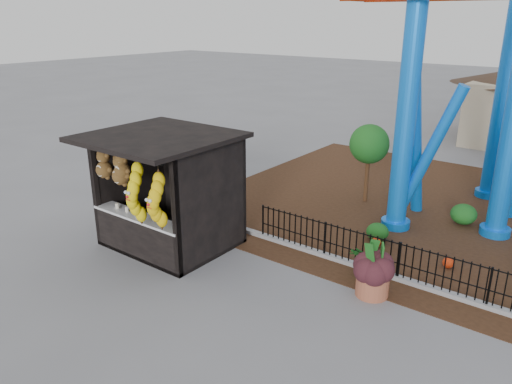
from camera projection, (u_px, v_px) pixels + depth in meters
The scene contains 9 objects.
ground at pixel (226, 296), 11.27m from camera, with size 120.00×120.00×0.00m, color slate.
mulch_bed at pixel (501, 226), 14.98m from camera, with size 18.00×12.00×0.02m, color #331E11.
curb at pixel (448, 294), 11.21m from camera, with size 18.00×0.18×0.12m, color gray.
prize_booth at pixel (161, 194), 13.13m from camera, with size 3.50×3.40×3.12m.
picket_fence at pixel (494, 290), 10.55m from camera, with size 12.20×0.06×1.00m, color black, non-canonical shape.
terracotta_planter at pixel (372, 284), 11.20m from camera, with size 0.74×0.74×0.58m, color #975037.
planter_foliage at pixel (374, 259), 11.00m from camera, with size 0.70×0.70×0.64m, color #321419.
potted_plant at pixel (365, 261), 11.97m from camera, with size 0.72×0.63×0.80m, color #295418.
landscaping at pixel (508, 253), 12.68m from camera, with size 8.14×4.31×0.62m.
Camera 1 is at (6.49, -7.42, 5.98)m, focal length 35.00 mm.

